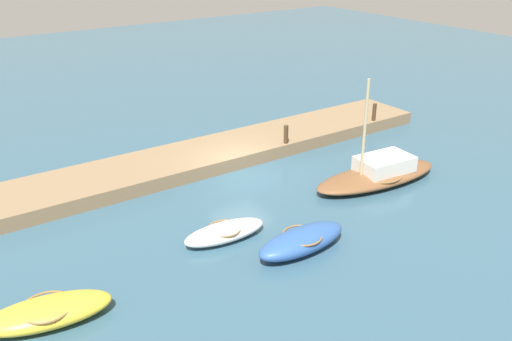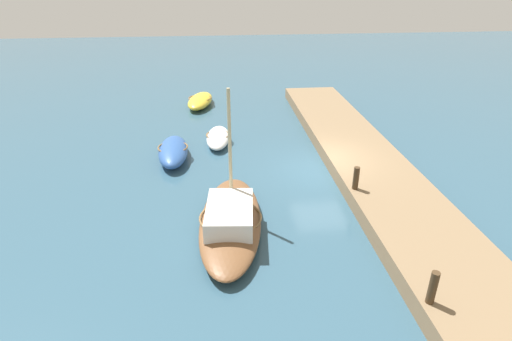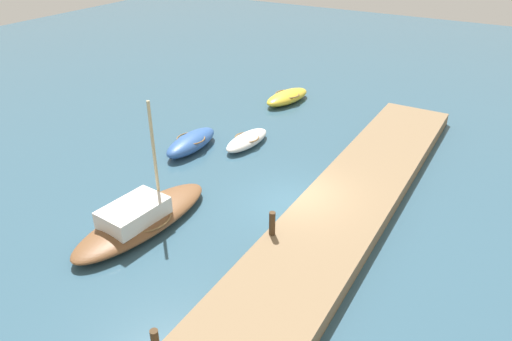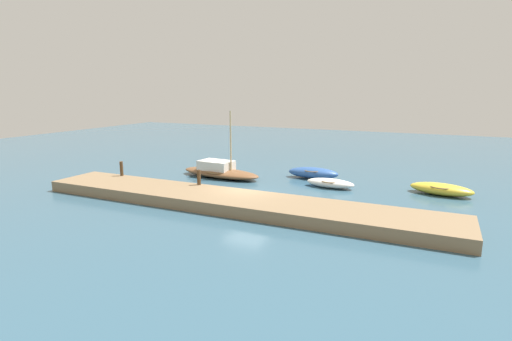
{
  "view_description": "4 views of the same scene",
  "coord_description": "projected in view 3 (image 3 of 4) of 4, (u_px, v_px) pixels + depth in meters",
  "views": [
    {
      "loc": [
        12.68,
        19.66,
        10.49
      ],
      "look_at": [
        0.58,
        2.08,
        0.98
      ],
      "focal_mm": 38.6,
      "sensor_mm": 36.0,
      "label": 1
    },
    {
      "loc": [
        -16.68,
        4.77,
        8.4
      ],
      "look_at": [
        -1.24,
        3.2,
        0.74
      ],
      "focal_mm": 29.05,
      "sensor_mm": 36.0,
      "label": 2
    },
    {
      "loc": [
        -14.92,
        -6.88,
        10.75
      ],
      "look_at": [
        -0.07,
        1.89,
        1.14
      ],
      "focal_mm": 33.01,
      "sensor_mm": 36.0,
      "label": 3
    },
    {
      "loc": [
        10.1,
        -20.4,
        6.33
      ],
      "look_at": [
        -1.32,
        4.13,
        0.8
      ],
      "focal_mm": 28.0,
      "sensor_mm": 36.0,
      "label": 4
    }
  ],
  "objects": [
    {
      "name": "rowboat_blue",
      "position": [
        191.0,
        142.0,
        23.83
      ],
      "size": [
        3.7,
        1.5,
        0.79
      ],
      "rotation": [
        0.0,
        0.0,
        0.03
      ],
      "color": "#2D569E",
      "rests_on": "ground_plane"
    },
    {
      "name": "rowboat_yellow",
      "position": [
        287.0,
        97.0,
        29.71
      ],
      "size": [
        3.85,
        2.12,
        0.71
      ],
      "rotation": [
        0.0,
        0.0,
        -0.19
      ],
      "color": "gold",
      "rests_on": "ground_plane"
    },
    {
      "name": "sailboat_brown",
      "position": [
        141.0,
        218.0,
        17.93
      ],
      "size": [
        6.52,
        2.71,
        4.86
      ],
      "rotation": [
        0.0,
        0.0,
        -0.09
      ],
      "color": "brown",
      "rests_on": "ground_plane"
    },
    {
      "name": "mooring_post_mid_west",
      "position": [
        272.0,
        223.0,
        16.5
      ],
      "size": [
        0.23,
        0.23,
        0.92
      ],
      "primitive_type": "cylinder",
      "color": "#47331E",
      "rests_on": "dock_platform"
    },
    {
      "name": "dock_platform",
      "position": [
        341.0,
        212.0,
        18.48
      ],
      "size": [
        23.81,
        3.44,
        0.64
      ],
      "primitive_type": "cube",
      "color": "#846B4C",
      "rests_on": "ground_plane"
    },
    {
      "name": "ground_plane",
      "position": [
        296.0,
        205.0,
        19.51
      ],
      "size": [
        84.0,
        84.0,
        0.0
      ],
      "primitive_type": "plane",
      "color": "#33566B"
    },
    {
      "name": "rowboat_white",
      "position": [
        247.0,
        140.0,
        24.29
      ],
      "size": [
        3.25,
        1.4,
        0.59
      ],
      "rotation": [
        0.0,
        0.0,
        -0.06
      ],
      "color": "white",
      "rests_on": "ground_plane"
    }
  ]
}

